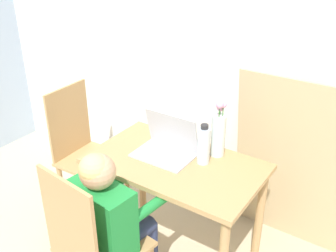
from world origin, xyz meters
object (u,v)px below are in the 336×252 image
at_px(person_seated, 109,213).
at_px(chair_spare, 84,152).
at_px(water_bottle, 204,145).
at_px(chair_occupied, 93,248).
at_px(flower_vase, 218,132).
at_px(laptop, 167,145).

bearing_deg(person_seated, chair_spare, -29.95).
bearing_deg(water_bottle, chair_occupied, -108.88).
bearing_deg(chair_occupied, water_bottle, -102.55).
relative_size(person_seated, water_bottle, 4.14).
height_order(chair_occupied, person_seated, person_seated).
bearing_deg(flower_vase, laptop, -149.14).
height_order(laptop, flower_vase, flower_vase).
xyz_separation_m(chair_spare, person_seated, (0.74, -0.54, 0.15)).
xyz_separation_m(chair_spare, laptop, (0.73, -0.00, 0.29)).
xyz_separation_m(laptop, flower_vase, (0.26, 0.15, 0.10)).
distance_m(chair_occupied, water_bottle, 0.81).
bearing_deg(chair_spare, laptop, -92.07).
relative_size(chair_occupied, person_seated, 0.96).
bearing_deg(chair_occupied, laptop, -84.16).
bearing_deg(flower_vase, chair_spare, -171.16).
bearing_deg(chair_occupied, person_seated, -90.00).
bearing_deg(laptop, person_seated, -89.77).
xyz_separation_m(chair_occupied, flower_vase, (0.27, 0.82, 0.39)).
distance_m(chair_occupied, flower_vase, 0.94).
height_order(chair_spare, water_bottle, chair_spare).
distance_m(person_seated, water_bottle, 0.65).
xyz_separation_m(chair_occupied, chair_spare, (-0.72, 0.67, 0.00)).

